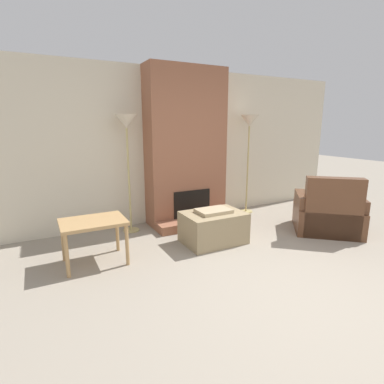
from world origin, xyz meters
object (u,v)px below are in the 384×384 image
object	(u,v)px
ottoman	(213,227)
floor_lamp_left	(127,130)
floor_lamp_right	(249,128)
side_table	(93,226)
armchair	(328,215)

from	to	relation	value
ottoman	floor_lamp_left	world-z (taller)	floor_lamp_left
floor_lamp_right	ottoman	bearing A→B (deg)	-143.49
floor_lamp_right	side_table	bearing A→B (deg)	-163.11
floor_lamp_left	floor_lamp_right	world-z (taller)	floor_lamp_right
side_table	floor_lamp_right	world-z (taller)	floor_lamp_right
armchair	floor_lamp_left	size ratio (longest dim) A/B	0.71
ottoman	floor_lamp_left	bearing A→B (deg)	131.95
side_table	floor_lamp_left	xyz separation A→B (m)	(0.72, 0.92, 1.11)
armchair	floor_lamp_left	world-z (taller)	floor_lamp_left
ottoman	floor_lamp_right	xyz separation A→B (m)	(1.38, 1.02, 1.38)
armchair	side_table	size ratio (longest dim) A/B	1.70
side_table	floor_lamp_left	world-z (taller)	floor_lamp_left
armchair	floor_lamp_left	distance (m)	3.39
ottoman	armchair	world-z (taller)	armchair
armchair	side_table	bearing A→B (deg)	30.93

